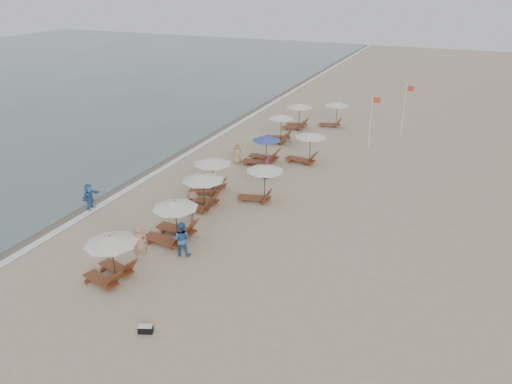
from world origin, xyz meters
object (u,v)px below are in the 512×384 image
at_px(lounger_station_4, 262,151).
at_px(flag_pole_near, 371,119).
at_px(lounger_station_5, 278,129).
at_px(inland_station_1, 306,145).
at_px(beachgoer_far_a, 267,166).
at_px(beachgoer_near, 140,244).
at_px(waterline_walker, 90,197).
at_px(lounger_station_1, 171,222).
at_px(lounger_station_2, 201,189).
at_px(lounger_station_3, 210,174).
at_px(beachgoer_mid_b, 193,207).
at_px(lounger_station_0, 109,256).
at_px(inland_station_2, 334,111).
at_px(duffel_bag, 146,329).
at_px(lounger_station_6, 297,115).
at_px(inland_station_0, 260,179).
at_px(beachgoer_far_b, 237,153).
at_px(beachgoer_mid_a, 181,239).

height_order(lounger_station_4, flag_pole_near, flag_pole_near).
height_order(lounger_station_5, inland_station_1, lounger_station_5).
distance_m(lounger_station_4, beachgoer_far_a, 2.79).
bearing_deg(beachgoer_near, waterline_walker, 111.13).
relative_size(lounger_station_1, lounger_station_2, 1.06).
height_order(lounger_station_3, beachgoer_far_a, lounger_station_3).
distance_m(lounger_station_1, beachgoer_mid_b, 2.05).
xyz_separation_m(beachgoer_near, beachgoer_far_a, (1.52, 11.66, -0.04)).
bearing_deg(waterline_walker, lounger_station_0, -136.78).
relative_size(inland_station_2, beachgoer_near, 1.47).
xyz_separation_m(beachgoer_far_a, duffel_bag, (1.61, -15.75, -0.69)).
bearing_deg(inland_station_2, flag_pole_near, -48.89).
distance_m(beachgoer_near, beachgoer_far_a, 11.76).
relative_size(lounger_station_2, lounger_station_6, 1.01).
bearing_deg(flag_pole_near, lounger_station_5, -168.77).
xyz_separation_m(inland_station_0, beachgoer_far_b, (-3.96, 5.08, -0.62)).
xyz_separation_m(lounger_station_6, inland_station_1, (3.35, -7.79, 0.11)).
distance_m(lounger_station_5, inland_station_1, 5.04).
height_order(beachgoer_mid_b, flag_pole_near, flag_pole_near).
bearing_deg(duffel_bag, inland_station_1, 90.57).
bearing_deg(beachgoer_mid_b, lounger_station_1, 164.05).
relative_size(lounger_station_5, waterline_walker, 1.64).
xyz_separation_m(lounger_station_6, beachgoer_far_b, (-1.04, -9.86, -0.42)).
distance_m(beachgoer_mid_b, beachgoer_far_b, 9.23).
bearing_deg(lounger_station_1, beachgoer_mid_a, -41.02).
bearing_deg(duffel_bag, beachgoer_far_a, 95.83).
distance_m(beachgoer_far_a, flag_pole_near, 10.17).
bearing_deg(lounger_station_4, flag_pole_near, 45.41).
distance_m(beachgoer_near, beachgoer_mid_b, 4.31).
distance_m(inland_station_0, inland_station_2, 16.80).
bearing_deg(beachgoer_near, lounger_station_3, 56.48).
distance_m(lounger_station_0, duffel_bag, 4.23).
height_order(lounger_station_3, inland_station_1, lounger_station_3).
bearing_deg(inland_station_2, beachgoer_mid_b, -95.70).
height_order(waterline_walker, duffel_bag, waterline_walker).
height_order(lounger_station_5, beachgoer_mid_b, lounger_station_5).
xyz_separation_m(lounger_station_1, duffel_bag, (2.85, -6.34, -0.88)).
relative_size(inland_station_1, beachgoer_mid_b, 1.57).
bearing_deg(lounger_station_5, beachgoer_near, -88.34).
xyz_separation_m(beachgoer_far_a, waterline_walker, (-7.45, -8.27, -0.08)).
bearing_deg(inland_station_2, beachgoer_far_b, -108.09).
xyz_separation_m(beachgoer_mid_a, duffel_bag, (1.65, -5.29, -0.71)).
distance_m(lounger_station_3, lounger_station_6, 14.99).
bearing_deg(lounger_station_6, flag_pole_near, -22.08).
xyz_separation_m(lounger_station_3, lounger_station_4, (0.97, 5.87, -0.28)).
distance_m(waterline_walker, flag_pole_near, 21.11).
distance_m(lounger_station_1, flag_pole_near, 19.25).
bearing_deg(lounger_station_1, flag_pole_near, 71.32).
distance_m(beachgoer_mid_a, beachgoer_far_a, 10.46).
bearing_deg(inland_station_2, lounger_station_6, -146.27).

